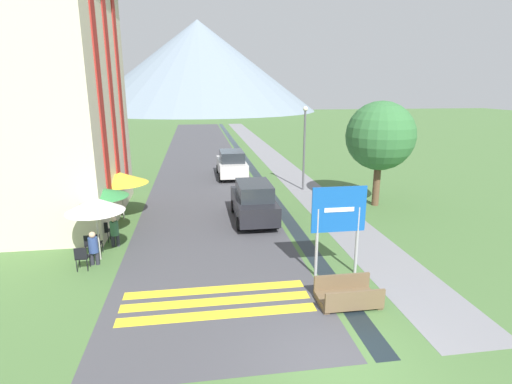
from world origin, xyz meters
TOP-DOWN VIEW (x-y plane):
  - ground_plane at (0.00, 20.00)m, footprint 160.00×160.00m
  - road at (-2.50, 30.00)m, footprint 6.40×60.00m
  - footpath at (3.60, 30.00)m, footprint 2.20×60.00m
  - drainage_channel at (1.20, 30.00)m, footprint 0.60×60.00m
  - crosswalk_marking at (-2.50, 3.19)m, footprint 5.44×1.84m
  - mountain_distant at (-1.51, 99.96)m, footprint 59.33×59.33m
  - hotel_building at (-9.39, 12.00)m, footprint 6.04×8.60m
  - road_sign at (1.48, 4.36)m, footprint 1.78×0.11m
  - footbridge at (1.20, 2.55)m, footprint 1.70×1.10m
  - parked_car_near at (-0.40, 10.25)m, footprint 1.84×4.24m
  - parked_car_far at (-0.57, 19.58)m, footprint 1.92×4.34m
  - cafe_chair_middle at (-6.68, 8.45)m, footprint 0.40×0.40m
  - cafe_chair_nearest at (-6.85, 5.90)m, footprint 0.40×0.40m
  - cafe_chair_near_right at (-6.84, 7.06)m, footprint 0.40×0.40m
  - cafe_chair_near_left at (-6.69, 7.12)m, footprint 0.40×0.40m
  - cafe_umbrella_front_white at (-6.47, 6.75)m, footprint 2.00×2.00m
  - cafe_umbrella_middle_green at (-6.80, 8.91)m, footprint 2.23×2.23m
  - cafe_umbrella_rear_yellow at (-6.40, 11.32)m, footprint 2.49×2.49m
  - person_seated_far at (-6.56, 6.32)m, footprint 0.32×0.32m
  - person_seated_near at (-6.16, 7.94)m, footprint 0.32×0.32m
  - streetlamp at (3.36, 15.44)m, footprint 0.28×0.28m
  - tree_by_path at (6.25, 11.72)m, footprint 3.46×3.46m

SIDE VIEW (x-z plane):
  - ground_plane at x=0.00m, z-range 0.00..0.00m
  - drainage_channel at x=1.20m, z-range 0.00..0.00m
  - road at x=-2.50m, z-range 0.00..0.01m
  - footpath at x=3.60m, z-range 0.00..0.01m
  - crosswalk_marking at x=-2.50m, z-range 0.00..0.01m
  - footbridge at x=1.20m, z-range -0.10..0.55m
  - cafe_chair_middle at x=-6.68m, z-range 0.09..0.94m
  - cafe_chair_nearest at x=-6.85m, z-range 0.09..0.94m
  - cafe_chair_near_right at x=-6.84m, z-range 0.09..0.94m
  - cafe_chair_near_left at x=-6.69m, z-range 0.09..0.94m
  - person_seated_near at x=-6.16m, z-range 0.07..1.28m
  - person_seated_far at x=-6.56m, z-range 0.07..1.28m
  - parked_car_near at x=-0.40m, z-range 0.00..1.82m
  - parked_car_far at x=-0.57m, z-range 0.00..1.82m
  - cafe_umbrella_middle_green at x=-6.80m, z-range 0.87..3.00m
  - road_sign at x=1.48m, z-range 0.47..3.46m
  - cafe_umbrella_rear_yellow at x=-6.40m, z-range 0.86..3.09m
  - cafe_umbrella_front_white at x=-6.47m, z-range 0.90..3.21m
  - streetlamp at x=3.36m, z-range 0.47..5.40m
  - tree_by_path at x=6.25m, z-range 0.93..6.29m
  - hotel_building at x=-9.39m, z-range 0.44..11.91m
  - mountain_distant at x=-1.51m, z-range 0.00..22.16m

